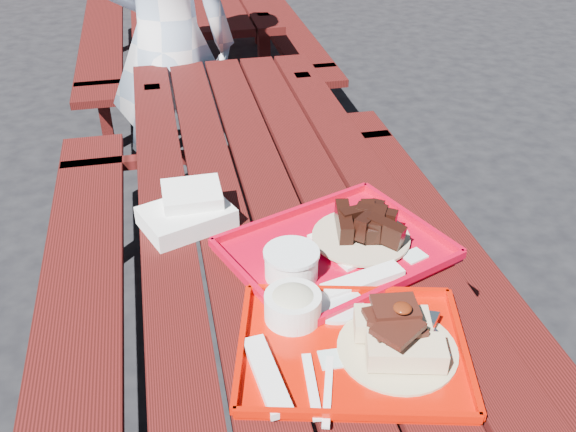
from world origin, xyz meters
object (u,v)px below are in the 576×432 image
at_px(picnic_table_far, 192,5).
at_px(far_tray, 335,250).
at_px(picnic_table_near, 277,263).
at_px(near_tray, 352,334).
at_px(person, 168,44).

relative_size(picnic_table_far, far_tray, 3.97).
bearing_deg(picnic_table_near, near_tray, -85.23).
xyz_separation_m(far_tray, person, (-0.31, 1.56, 0.03)).
distance_m(picnic_table_far, near_tray, 3.36).
xyz_separation_m(picnic_table_near, far_tray, (0.09, -0.25, 0.22)).
relative_size(picnic_table_far, near_tray, 4.56).
distance_m(picnic_table_near, person, 1.34).
relative_size(picnic_table_near, far_tray, 3.97).
distance_m(picnic_table_near, far_tray, 0.35).
bearing_deg(near_tray, picnic_table_near, 94.77).
bearing_deg(picnic_table_near, far_tray, -69.46).
height_order(picnic_table_near, far_tray, far_tray).
bearing_deg(far_tray, picnic_table_far, 91.78).
relative_size(picnic_table_near, near_tray, 4.56).
xyz_separation_m(picnic_table_near, near_tray, (0.05, -0.55, 0.22)).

